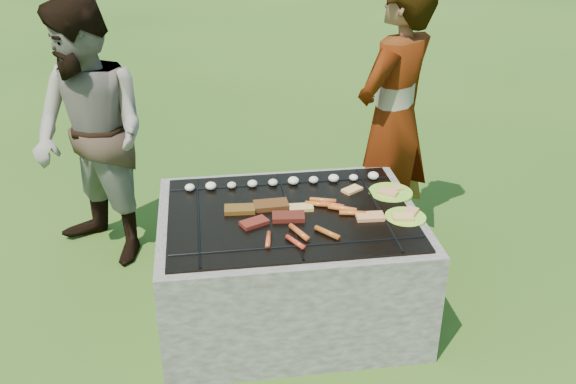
{
  "coord_description": "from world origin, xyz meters",
  "views": [
    {
      "loc": [
        -0.4,
        -2.77,
        2.16
      ],
      "look_at": [
        0.0,
        0.05,
        0.7
      ],
      "focal_mm": 40.0,
      "sensor_mm": 36.0,
      "label": 1
    }
  ],
  "objects_px": {
    "fire_pit": "(289,267)",
    "plate_near": "(406,217)",
    "plate_far": "(390,193)",
    "cook": "(393,120)",
    "bystander": "(91,137)"
  },
  "relations": [
    {
      "from": "fire_pit",
      "to": "plate_far",
      "type": "height_order",
      "value": "plate_far"
    },
    {
      "from": "plate_far",
      "to": "cook",
      "type": "relative_size",
      "value": 0.17
    },
    {
      "from": "cook",
      "to": "bystander",
      "type": "bearing_deg",
      "value": -43.0
    },
    {
      "from": "plate_far",
      "to": "plate_near",
      "type": "height_order",
      "value": "same"
    },
    {
      "from": "fire_pit",
      "to": "plate_near",
      "type": "distance_m",
      "value": 0.66
    },
    {
      "from": "fire_pit",
      "to": "plate_near",
      "type": "height_order",
      "value": "plate_near"
    },
    {
      "from": "cook",
      "to": "bystander",
      "type": "distance_m",
      "value": 1.74
    },
    {
      "from": "plate_far",
      "to": "cook",
      "type": "distance_m",
      "value": 0.57
    },
    {
      "from": "fire_pit",
      "to": "cook",
      "type": "height_order",
      "value": "cook"
    },
    {
      "from": "cook",
      "to": "bystander",
      "type": "xyz_separation_m",
      "value": [
        -1.74,
        0.08,
        -0.04
      ]
    },
    {
      "from": "plate_near",
      "to": "bystander",
      "type": "relative_size",
      "value": 0.17
    },
    {
      "from": "plate_near",
      "to": "cook",
      "type": "height_order",
      "value": "cook"
    },
    {
      "from": "plate_near",
      "to": "bystander",
      "type": "height_order",
      "value": "bystander"
    },
    {
      "from": "fire_pit",
      "to": "plate_far",
      "type": "bearing_deg",
      "value": 14.02
    },
    {
      "from": "cook",
      "to": "plate_near",
      "type": "bearing_deg",
      "value": 38.95
    }
  ]
}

